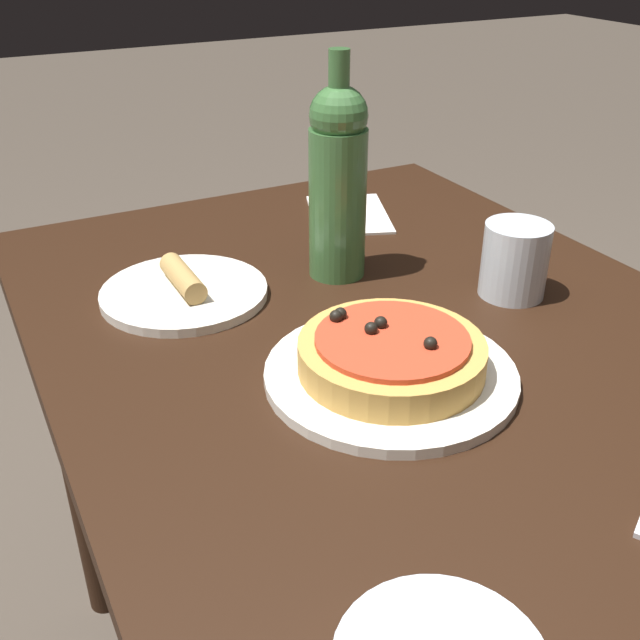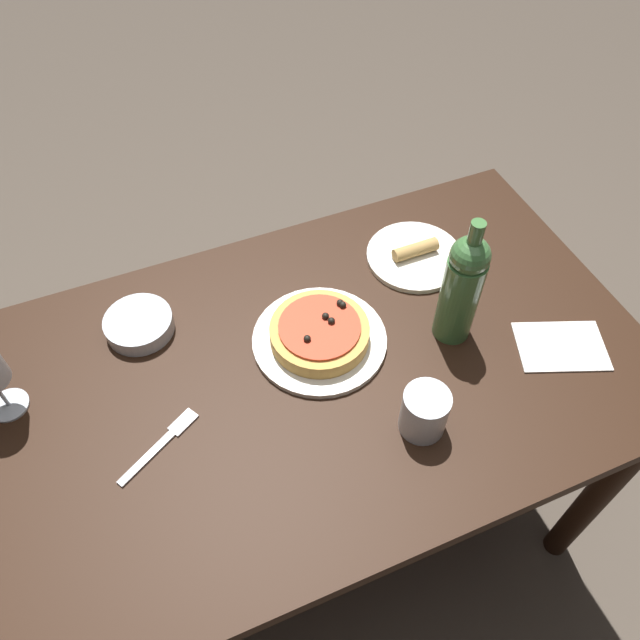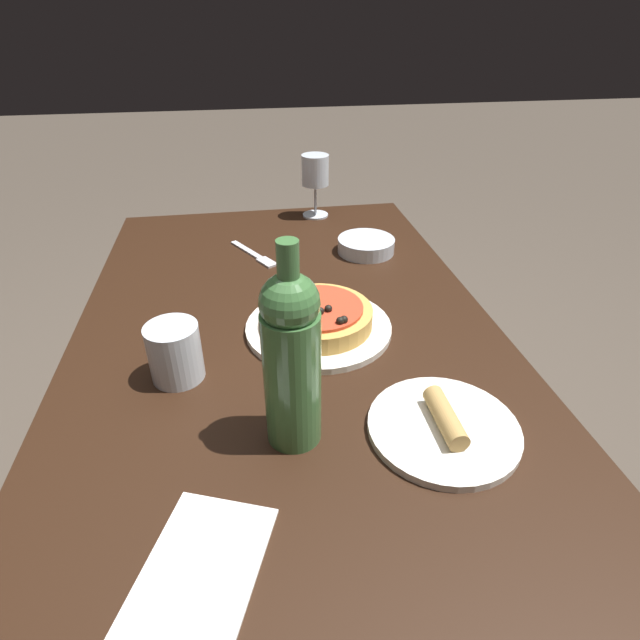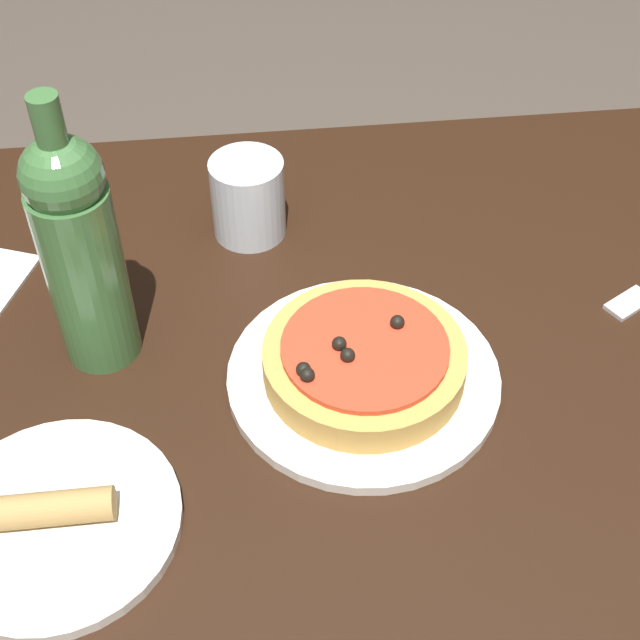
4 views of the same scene
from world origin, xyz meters
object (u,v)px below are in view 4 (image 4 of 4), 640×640
dining_table (368,406)px  wine_bottle (80,249)px  dinner_plate (363,377)px  water_cup (248,198)px  side_plate (57,520)px  pizza (364,360)px

dining_table → wine_bottle: 0.36m
dinner_plate → water_cup: size_ratio=2.81×
wine_bottle → side_plate: bearing=-97.6°
pizza → side_plate: bearing=-155.0°
dining_table → wine_bottle: bearing=176.0°
dinner_plate → water_cup: (-0.10, 0.24, 0.04)m
dining_table → water_cup: 0.27m
pizza → wine_bottle: (-0.25, 0.07, 0.10)m
pizza → wine_bottle: bearing=163.6°
pizza → water_cup: size_ratio=2.06×
dining_table → dinner_plate: bearing=-107.2°
water_cup → wine_bottle: bearing=-133.2°
dining_table → side_plate: 0.37m
dinner_plate → side_plate: side_plate is taller
dining_table → pizza: 0.15m
water_cup → side_plate: size_ratio=0.45×
dinner_plate → wine_bottle: wine_bottle is taller
dining_table → wine_bottle: (-0.27, 0.02, 0.24)m
water_cup → side_plate: (-0.18, -0.37, -0.04)m
dining_table → dinner_plate: size_ratio=4.77×
pizza → wine_bottle: 0.28m
dining_table → water_cup: bearing=121.3°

